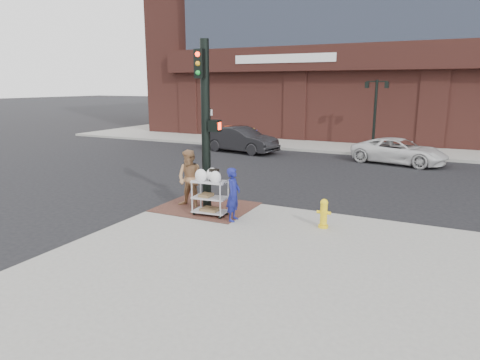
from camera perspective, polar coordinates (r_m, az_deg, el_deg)
The scene contains 14 objects.
ground at distance 12.38m, azimuth -4.25°, elevation -5.69°, with size 220.00×220.00×0.00m, color black.
brick_curb_ramp at distance 13.36m, azimuth -4.55°, elevation -3.60°, with size 2.80×2.40×0.01m, color #4F3025.
lamp_post at distance 26.46m, azimuth 17.59°, elevation 9.31°, with size 1.32×0.22×4.00m.
parking_sign at distance 29.11m, azimuth -3.94°, elevation 7.41°, with size 0.05×0.05×2.20m, color black.
traffic_signal_pole at distance 12.70m, azimuth -4.57°, elevation 7.84°, with size 0.61×0.51×5.00m.
woman_blue at distance 11.85m, azimuth -0.90°, elevation -1.94°, with size 0.55×0.36×1.50m, color navy.
pedestrian_tan at distance 13.26m, azimuth -6.65°, elevation 0.17°, with size 0.87×0.68×1.79m, color #A0734B.
sedan_dark at distance 25.03m, azimuth 0.11°, elevation 5.42°, with size 1.57×4.51×1.49m, color black.
minivan_white at distance 22.80m, azimuth 20.45°, elevation 3.63°, with size 2.10×4.54×1.26m, color silver.
utility_cart at distance 12.39m, azimuth -4.01°, elevation -1.92°, with size 1.05×0.65×1.38m.
fire_hydrant at distance 11.57m, azimuth 11.10°, elevation -4.34°, with size 0.37×0.26×0.79m.
newsbox_red at distance 28.85m, azimuth -1.53°, elevation 6.22°, with size 0.43×0.39×1.03m, color #AC2C13.
newsbox_yellow at distance 28.09m, azimuth 1.49°, elevation 5.95°, with size 0.39×0.36×0.94m, color yellow.
newsbox_blue at distance 27.48m, azimuth 1.80°, elevation 5.76°, with size 0.38×0.34×0.90m, color #17219A.
Camera 1 is at (5.95, -10.13, 3.88)m, focal length 32.00 mm.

